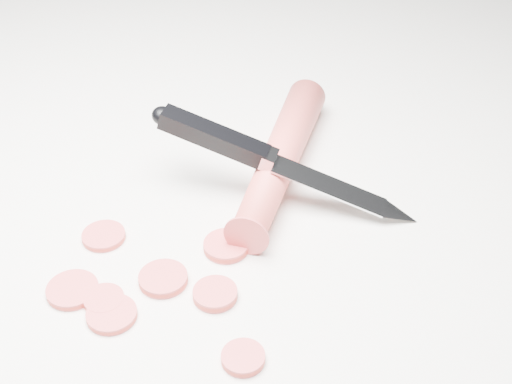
{
  "coord_description": "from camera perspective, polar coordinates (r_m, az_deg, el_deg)",
  "views": [
    {
      "loc": [
        0.06,
        -0.41,
        0.39
      ],
      "look_at": [
        0.04,
        0.05,
        0.02
      ],
      "focal_mm": 50.0,
      "sensor_mm": 36.0,
      "label": 1
    }
  ],
  "objects": [
    {
      "name": "carrot_slice_4",
      "position": [
        0.56,
        -2.4,
        -4.33
      ],
      "size": [
        0.04,
        0.04,
        0.01
      ],
      "primitive_type": "cylinder",
      "color": "#CE3E40",
      "rests_on": "ground"
    },
    {
      "name": "carrot",
      "position": [
        0.63,
        1.99,
        2.83
      ],
      "size": [
        0.08,
        0.22,
        0.03
      ],
      "primitive_type": "cylinder",
      "rotation": [
        1.57,
        0.0,
        -0.24
      ],
      "color": "#E0423D",
      "rests_on": "ground"
    },
    {
      "name": "carrot_slice_7",
      "position": [
        0.52,
        -11.47,
        -9.57
      ],
      "size": [
        0.04,
        0.04,
        0.01
      ],
      "primitive_type": "cylinder",
      "color": "#CE3E40",
      "rests_on": "ground"
    },
    {
      "name": "carrot_slice_5",
      "position": [
        0.59,
        -12.09,
        -3.46
      ],
      "size": [
        0.03,
        0.03,
        0.01
      ],
      "primitive_type": "cylinder",
      "color": "#CE3E40",
      "rests_on": "ground"
    },
    {
      "name": "ground",
      "position": [
        0.57,
        -4.59,
        -4.36
      ],
      "size": [
        2.4,
        2.4,
        0.0
      ],
      "primitive_type": "plane",
      "color": "white",
      "rests_on": "ground"
    },
    {
      "name": "carrot_slice_0",
      "position": [
        0.55,
        -14.47,
        -7.59
      ],
      "size": [
        0.04,
        0.04,
        0.01
      ],
      "primitive_type": "cylinder",
      "color": "#CE3E40",
      "rests_on": "ground"
    },
    {
      "name": "carrot_slice_6",
      "position": [
        0.49,
        -1.04,
        -13.11
      ],
      "size": [
        0.03,
        0.03,
        0.01
      ],
      "primitive_type": "cylinder",
      "color": "#CE3E40",
      "rests_on": "ground"
    },
    {
      "name": "carrot_slice_3",
      "position": [
        0.54,
        -7.44,
        -6.89
      ],
      "size": [
        0.04,
        0.04,
        0.01
      ],
      "primitive_type": "cylinder",
      "color": "#CE3E40",
      "rests_on": "ground"
    },
    {
      "name": "kitchen_knife",
      "position": [
        0.59,
        2.27,
        2.39
      ],
      "size": [
        0.23,
        0.08,
        0.07
      ],
      "primitive_type": null,
      "color": "#B8BABF",
      "rests_on": "ground"
    },
    {
      "name": "carrot_slice_2",
      "position": [
        0.53,
        -3.29,
        -8.15
      ],
      "size": [
        0.03,
        0.03,
        0.01
      ],
      "primitive_type": "cylinder",
      "color": "#CE3E40",
      "rests_on": "ground"
    },
    {
      "name": "carrot_slice_1",
      "position": [
        0.54,
        -12.06,
        -8.43
      ],
      "size": [
        0.03,
        0.03,
        0.01
      ],
      "primitive_type": "cylinder",
      "color": "#CE3E40",
      "rests_on": "ground"
    }
  ]
}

